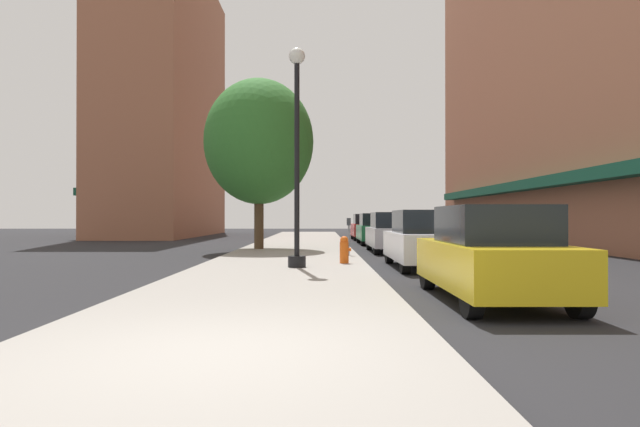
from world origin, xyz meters
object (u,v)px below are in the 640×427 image
(parking_meter_near, at_px, (350,232))
(lamppost, at_px, (298,152))
(car_yellow, at_px, (492,255))
(car_red, at_px, (367,227))
(fire_hydrant, at_px, (345,249))
(tree_near, at_px, (260,142))
(car_silver, at_px, (393,233))
(car_green, at_px, (376,229))
(car_white, at_px, (425,240))

(parking_meter_near, bearing_deg, lamppost, -109.55)
(car_yellow, relative_size, car_red, 1.00)
(fire_hydrant, bearing_deg, parking_meter_near, 84.79)
(lamppost, relative_size, car_yellow, 1.37)
(tree_near, bearing_deg, car_silver, -5.20)
(parking_meter_near, distance_m, car_green, 10.05)
(car_white, bearing_deg, tree_near, 126.32)
(car_silver, xyz_separation_m, car_red, (0.00, 12.25, 0.00))
(car_silver, bearing_deg, fire_hydrant, -106.70)
(car_red, bearing_deg, lamppost, -102.26)
(parking_meter_near, xyz_separation_m, car_white, (1.95, -3.68, -0.14))
(parking_meter_near, bearing_deg, car_yellow, -78.73)
(tree_near, height_order, car_red, tree_near)
(tree_near, relative_size, car_red, 1.68)
(lamppost, xyz_separation_m, parking_meter_near, (1.64, 4.61, -2.25))
(parking_meter_near, xyz_separation_m, car_yellow, (1.95, -9.79, -0.14))
(car_white, xyz_separation_m, car_red, (0.00, 19.26, 0.00))
(lamppost, xyz_separation_m, car_green, (3.59, 14.47, -2.39))
(fire_hydrant, distance_m, car_green, 13.42)
(parking_meter_near, distance_m, car_silver, 3.86)
(fire_hydrant, bearing_deg, car_green, 80.32)
(fire_hydrant, xyz_separation_m, car_silver, (2.26, 6.70, 0.29))
(car_white, distance_m, car_green, 13.54)
(fire_hydrant, height_order, car_white, car_white)
(lamppost, bearing_deg, car_green, 76.08)
(car_white, relative_size, car_silver, 1.00)
(lamppost, xyz_separation_m, car_red, (3.59, 20.19, -2.39))
(car_yellow, xyz_separation_m, car_silver, (0.00, 13.12, 0.00))
(lamppost, relative_size, car_green, 1.37)
(lamppost, distance_m, fire_hydrant, 3.24)
(car_green, bearing_deg, lamppost, -102.32)
(lamppost, height_order, car_yellow, lamppost)
(car_green, bearing_deg, car_silver, -88.40)
(parking_meter_near, relative_size, car_yellow, 0.30)
(lamppost, distance_m, car_silver, 9.03)
(car_silver, bearing_deg, car_green, 91.93)
(parking_meter_near, relative_size, car_silver, 0.30)
(fire_hydrant, bearing_deg, car_white, -7.78)
(parking_meter_near, bearing_deg, car_red, 82.87)
(car_green, relative_size, car_red, 1.00)
(car_yellow, distance_m, car_green, 19.65)
(lamppost, xyz_separation_m, car_silver, (3.59, 7.94, -2.39))
(fire_hydrant, xyz_separation_m, tree_near, (-3.30, 7.20, 4.14))
(car_yellow, height_order, car_silver, same)
(tree_near, xyz_separation_m, car_white, (5.56, -7.51, -3.85))
(parking_meter_near, height_order, car_silver, car_silver)
(fire_hydrant, height_order, car_red, car_red)
(car_yellow, height_order, car_green, same)
(car_white, distance_m, car_red, 19.26)
(parking_meter_near, relative_size, car_green, 0.30)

